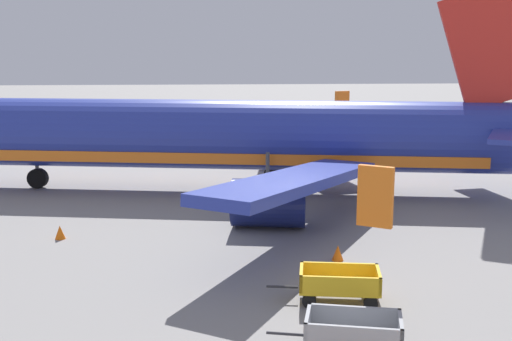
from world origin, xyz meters
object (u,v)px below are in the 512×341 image
(airplane, at_px, (243,136))
(traffic_cone_mid_apron, at_px, (60,232))
(traffic_cone_near_plane, at_px, (338,253))
(traffic_cone_by_carts, at_px, (373,286))
(baggage_cart_far_end, at_px, (339,284))
(baggage_cart_fourth_in_row, at_px, (353,333))

(airplane, height_order, traffic_cone_mid_apron, airplane)
(traffic_cone_near_plane, distance_m, traffic_cone_by_carts, 3.58)
(baggage_cart_far_end, relative_size, traffic_cone_by_carts, 5.53)
(traffic_cone_near_plane, xyz_separation_m, traffic_cone_mid_apron, (-11.01, 3.43, -0.01))
(baggage_cart_fourth_in_row, bearing_deg, traffic_cone_mid_apron, 132.51)
(baggage_cart_far_end, relative_size, traffic_cone_mid_apron, 6.31)
(traffic_cone_mid_apron, bearing_deg, airplane, 45.26)
(traffic_cone_near_plane, height_order, traffic_cone_mid_apron, traffic_cone_near_plane)
(baggage_cart_far_end, height_order, traffic_cone_mid_apron, baggage_cart_far_end)
(traffic_cone_near_plane, bearing_deg, baggage_cart_fourth_in_row, -97.59)
(traffic_cone_near_plane, bearing_deg, traffic_cone_by_carts, -82.17)
(baggage_cart_far_end, distance_m, traffic_cone_mid_apron, 12.69)
(airplane, distance_m, traffic_cone_mid_apron, 11.68)
(baggage_cart_fourth_in_row, height_order, traffic_cone_mid_apron, baggage_cart_fourth_in_row)
(airplane, bearing_deg, traffic_cone_mid_apron, -134.74)
(airplane, height_order, baggage_cart_far_end, airplane)
(baggage_cart_far_end, height_order, traffic_cone_by_carts, baggage_cart_far_end)
(traffic_cone_by_carts, bearing_deg, traffic_cone_mid_apron, 148.74)
(baggage_cart_fourth_in_row, bearing_deg, traffic_cone_near_plane, 82.41)
(baggage_cart_fourth_in_row, xyz_separation_m, traffic_cone_by_carts, (1.49, 3.94, -0.27))
(traffic_cone_by_carts, bearing_deg, baggage_cart_far_end, -160.77)
(baggage_cart_far_end, xyz_separation_m, traffic_cone_near_plane, (0.70, 3.96, -0.31))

